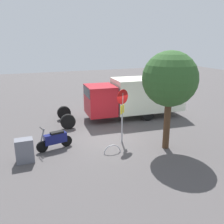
{
  "coord_description": "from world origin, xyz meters",
  "views": [
    {
      "loc": [
        4.37,
        11.62,
        5.19
      ],
      "look_at": [
        -0.4,
        -0.7,
        1.26
      ],
      "focal_mm": 39.22,
      "sensor_mm": 36.0,
      "label": 1
    }
  ],
  "objects_px": {
    "stop_sign": "(122,108)",
    "box_truck_near": "(134,95)",
    "bike_rack_hoop": "(112,153)",
    "utility_cabinet": "(25,151)",
    "motorcycle": "(55,139)",
    "street_tree": "(170,80)"
  },
  "relations": [
    {
      "from": "stop_sign",
      "to": "box_truck_near",
      "type": "bearing_deg",
      "value": -123.91
    },
    {
      "from": "bike_rack_hoop",
      "to": "stop_sign",
      "type": "bearing_deg",
      "value": -132.77
    },
    {
      "from": "box_truck_near",
      "to": "bike_rack_hoop",
      "type": "bearing_deg",
      "value": 57.5
    },
    {
      "from": "utility_cabinet",
      "to": "bike_rack_hoop",
      "type": "distance_m",
      "value": 3.97
    },
    {
      "from": "motorcycle",
      "to": "stop_sign",
      "type": "xyz_separation_m",
      "value": [
        -3.38,
        0.41,
        1.36
      ]
    },
    {
      "from": "utility_cabinet",
      "to": "motorcycle",
      "type": "bearing_deg",
      "value": -149.38
    },
    {
      "from": "box_truck_near",
      "to": "stop_sign",
      "type": "relative_size",
      "value": 3.06
    },
    {
      "from": "street_tree",
      "to": "utility_cabinet",
      "type": "distance_m",
      "value": 7.26
    },
    {
      "from": "box_truck_near",
      "to": "bike_rack_hoop",
      "type": "xyz_separation_m",
      "value": [
        3.43,
        4.72,
        -1.53
      ]
    },
    {
      "from": "motorcycle",
      "to": "utility_cabinet",
      "type": "bearing_deg",
      "value": 18.03
    },
    {
      "from": "street_tree",
      "to": "stop_sign",
      "type": "bearing_deg",
      "value": -38.67
    },
    {
      "from": "box_truck_near",
      "to": "motorcycle",
      "type": "height_order",
      "value": "box_truck_near"
    },
    {
      "from": "box_truck_near",
      "to": "motorcycle",
      "type": "xyz_separation_m",
      "value": [
        5.87,
        3.3,
        -1.01
      ]
    },
    {
      "from": "street_tree",
      "to": "utility_cabinet",
      "type": "height_order",
      "value": "street_tree"
    },
    {
      "from": "street_tree",
      "to": "bike_rack_hoop",
      "type": "distance_m",
      "value": 4.37
    },
    {
      "from": "utility_cabinet",
      "to": "bike_rack_hoop",
      "type": "relative_size",
      "value": 1.26
    },
    {
      "from": "motorcycle",
      "to": "street_tree",
      "type": "bearing_deg",
      "value": 147.97
    },
    {
      "from": "stop_sign",
      "to": "street_tree",
      "type": "relative_size",
      "value": 0.6
    },
    {
      "from": "box_truck_near",
      "to": "stop_sign",
      "type": "distance_m",
      "value": 4.48
    },
    {
      "from": "street_tree",
      "to": "bike_rack_hoop",
      "type": "relative_size",
      "value": 5.58
    },
    {
      "from": "utility_cabinet",
      "to": "box_truck_near",
      "type": "bearing_deg",
      "value": -150.44
    },
    {
      "from": "motorcycle",
      "to": "street_tree",
      "type": "relative_size",
      "value": 0.38
    }
  ]
}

